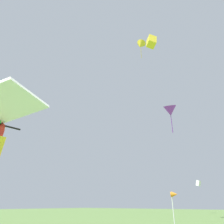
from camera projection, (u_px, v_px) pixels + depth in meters
name	position (u px, v px, depth m)	size (l,w,h in m)	color
distant_kite_white_mid_right	(198.00, 183.00, 32.09)	(0.78, 0.61, 0.93)	white
distant_kite_yellow_low_left	(151.00, 42.00, 22.52)	(1.29, 1.56, 1.67)	yellow
distant_kite_purple_high_left	(170.00, 111.00, 21.20)	(1.85, 1.95, 3.07)	purple
distant_kite_yellow_low_right	(141.00, 45.00, 27.21)	(1.55, 1.64, 2.77)	yellow
marker_flag	(174.00, 197.00, 9.38)	(0.30, 0.24, 1.72)	silver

